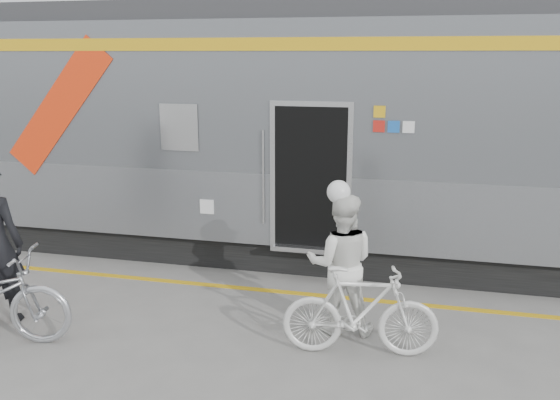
% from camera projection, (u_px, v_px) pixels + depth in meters
% --- Properties ---
extents(ground, '(90.00, 90.00, 0.00)m').
position_uv_depth(ground, '(185.00, 361.00, 6.59)').
color(ground, slate).
rests_on(ground, ground).
extents(train, '(24.00, 3.17, 4.10)m').
position_uv_depth(train, '(203.00, 128.00, 10.35)').
color(train, black).
rests_on(train, ground).
extents(safety_strip, '(24.00, 0.12, 0.01)m').
position_uv_depth(safety_strip, '(242.00, 288.00, 8.62)').
color(safety_strip, gold).
rests_on(safety_strip, ground).
extents(woman, '(0.92, 0.76, 1.73)m').
position_uv_depth(woman, '(341.00, 264.00, 7.12)').
color(woman, white).
rests_on(woman, ground).
extents(bicycle_right, '(1.80, 0.72, 1.05)m').
position_uv_depth(bicycle_right, '(360.00, 311.00, 6.61)').
color(bicycle_right, silver).
rests_on(bicycle_right, ground).
extents(helmet_woman, '(0.28, 0.28, 0.28)m').
position_uv_depth(helmet_woman, '(343.00, 182.00, 6.87)').
color(helmet_woman, white).
rests_on(helmet_woman, woman).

